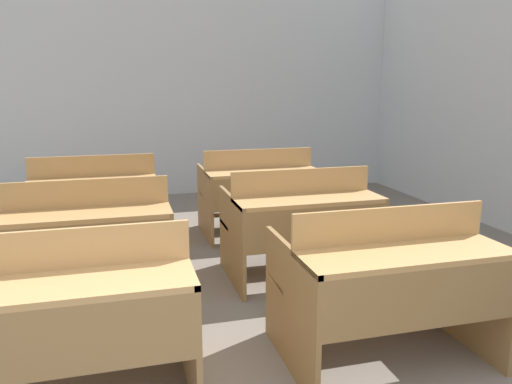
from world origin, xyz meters
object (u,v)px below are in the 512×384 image
bench_second_right (300,222)px  bench_second_left (89,238)px  bench_front_left (72,314)px  bench_third_left (95,201)px  bench_third_right (258,190)px  bench_front_right (386,281)px

bench_second_right → bench_second_left: bearing=-179.7°
bench_front_left → bench_second_right: bearing=37.6°
bench_second_right → bench_third_left: same height
bench_second_left → bench_second_right: (1.57, 0.01, 0.00)m
bench_front_left → bench_third_left: same height
bench_third_right → bench_front_right: bearing=-89.2°
bench_front_right → bench_second_left: 2.03m
bench_front_right → bench_second_left: (-1.61, 1.25, 0.00)m
bench_second_left → bench_third_right: size_ratio=1.00×
bench_third_left → bench_third_right: 1.58m
bench_front_right → bench_third_left: bearing=123.5°
bench_third_left → bench_second_right: bearing=-36.9°
bench_third_right → bench_front_left: bearing=-123.1°
bench_front_right → bench_third_left: 2.93m
bench_second_left → bench_third_left: 1.20m
bench_front_left → bench_second_right: size_ratio=1.00×
bench_second_left → bench_second_right: 1.57m
bench_third_left → bench_third_right: size_ratio=1.00×
bench_front_left → bench_front_right: same height
bench_front_right → bench_front_left: bearing=178.9°
bench_front_left → bench_second_left: (0.02, 1.22, 0.00)m
bench_second_right → bench_third_right: (0.00, 1.22, 0.00)m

